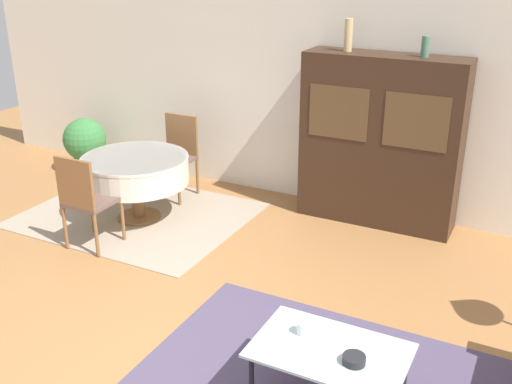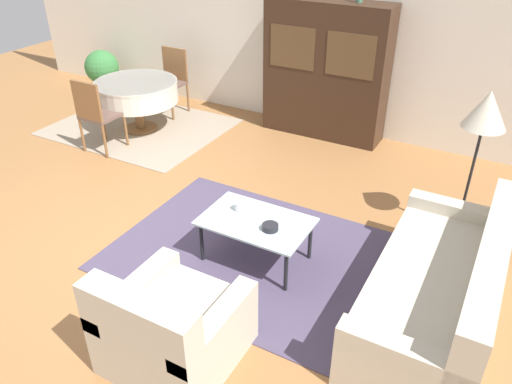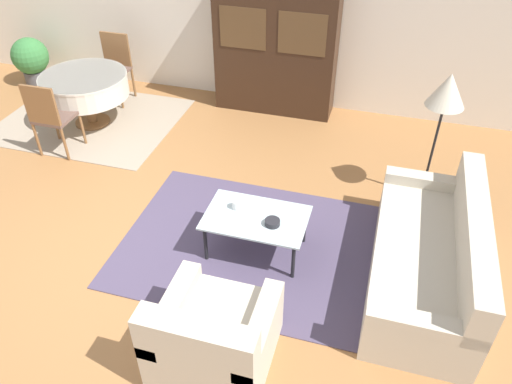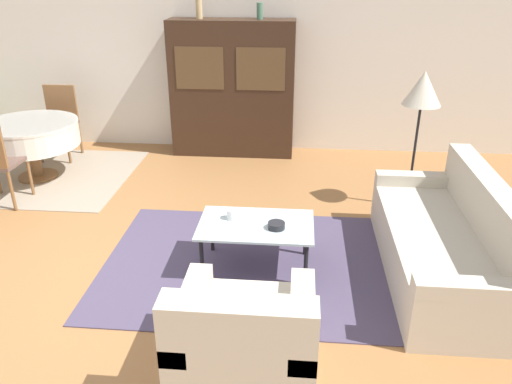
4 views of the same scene
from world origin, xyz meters
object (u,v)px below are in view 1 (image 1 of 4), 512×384
Objects in this scene: dining_chair_far at (177,151)px; bowl at (354,360)px; dining_chair_near at (85,197)px; cup at (304,328)px; vase_short at (425,47)px; vase_tall at (348,35)px; dining_table at (136,170)px; display_cabinet at (380,141)px; coffee_table at (330,355)px; potted_plant at (85,142)px.

bowl is at bearing 139.25° from dining_chair_far.
cup is at bearing -19.19° from dining_chair_near.
cup is 3.28m from vase_short.
vase_short is at bearing -0.00° from vase_tall.
dining_chair_near is at bearing -90.00° from dining_table.
bowl is at bearing -76.03° from display_cabinet.
dining_chair_near is at bearing -144.14° from vase_short.
dining_chair_near is (-2.38, -1.98, -0.36)m from display_cabinet.
display_cabinet reaches higher than coffee_table.
potted_plant is (-4.72, 2.82, -0.06)m from bowl.
cup is (2.74, -2.57, -0.07)m from dining_chair_far.
vase_tall is (1.95, 1.99, 1.44)m from dining_chair_near.
display_cabinet is 2.47× the size of potted_plant.
potted_plant is (-3.53, -0.26, -1.59)m from vase_tall.
vase_tall is 1.62× the size of vase_short.
vase_tall is (1.95, 0.37, 1.44)m from dining_chair_far.
vase_tall is 3.88m from potted_plant.
dining_chair_near is at bearing -47.65° from potted_plant.
coffee_table is at bearing -31.81° from dining_table.
potted_plant is at bearing -4.21° from dining_chair_far.
vase_tall reaches higher than dining_chair_near.
display_cabinet is at bearing 101.02° from coffee_table.
coffee_table is at bearing -85.92° from vase_short.
dining_table is at bearing 90.00° from dining_chair_near.
bowl is 0.44× the size of vase_tall.
dining_chair_far is at bearing -172.27° from vase_short.
coffee_table is 1.34× the size of potted_plant.
vase_short is (2.75, 1.99, 1.38)m from dining_chair_near.
dining_table is (-2.96, 1.84, 0.18)m from coffee_table.
coffee_table is at bearing -31.30° from potted_plant.
dining_chair_near is 1.00× the size of dining_chair_far.
dining_table reaches higher than cup.
coffee_table is 6.81× the size of bowl.
dining_table is 2.69m from vase_tall.
vase_tall is at bearing 179.87° from display_cabinet.
dining_chair_near is 2.34m from potted_plant.
display_cabinet is 2.43m from dining_chair_far.
vase_short reaches higher than dining_table.
dining_table reaches higher than bowl.
display_cabinet is at bearing 97.14° from cup.
cup is at bearing -31.85° from potted_plant.
vase_short is (2.75, 1.18, 1.36)m from dining_table.
display_cabinet is at bearing 3.71° from potted_plant.
display_cabinet is at bearing -179.86° from vase_short.
display_cabinet is 1.88× the size of dining_chair_far.
coffee_table is 0.20m from bowl.
dining_chair_near is (-2.96, 1.03, 0.16)m from coffee_table.
vase_short reaches higher than coffee_table.
vase_tall is (-0.79, 2.94, 1.52)m from cup.
display_cabinet reaches higher than cup.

